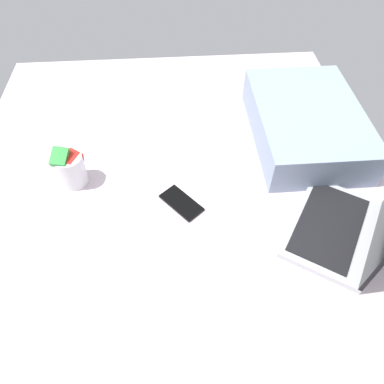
# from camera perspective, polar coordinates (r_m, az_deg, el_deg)

# --- Properties ---
(bed_mattress) EXTENTS (1.80, 1.40, 0.18)m
(bed_mattress) POSITION_cam_1_polar(r_m,az_deg,el_deg) (1.19, -2.33, -5.36)
(bed_mattress) COLOR silver
(bed_mattress) RESTS_ON ground
(laptop) EXTENTS (0.40, 0.37, 0.23)m
(laptop) POSITION_cam_1_polar(r_m,az_deg,el_deg) (1.12, 23.62, -5.06)
(laptop) COLOR #B7BABC
(laptop) RESTS_ON bed_mattress
(snack_cup) EXTENTS (0.10, 0.10, 0.14)m
(snack_cup) POSITION_cam_1_polar(r_m,az_deg,el_deg) (1.21, -18.74, 3.71)
(snack_cup) COLOR silver
(snack_cup) RESTS_ON bed_mattress
(cell_phone) EXTENTS (0.15, 0.14, 0.01)m
(cell_phone) POSITION_cam_1_polar(r_m,az_deg,el_deg) (1.12, -1.66, -1.74)
(cell_phone) COLOR black
(cell_phone) RESTS_ON bed_mattress
(pillow) EXTENTS (0.52, 0.36, 0.13)m
(pillow) POSITION_cam_1_polar(r_m,az_deg,el_deg) (1.36, 17.73, 10.43)
(pillow) COLOR #8C9EB7
(pillow) RESTS_ON bed_mattress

